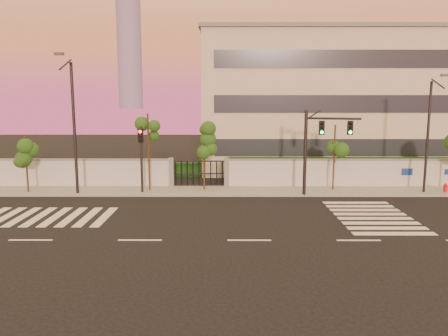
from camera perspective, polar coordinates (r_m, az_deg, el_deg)
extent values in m
plane|color=black|center=(20.22, 3.31, -9.42)|extent=(120.00, 120.00, 0.00)
cube|color=gray|center=(30.33, 2.24, -3.01)|extent=(60.00, 3.00, 0.15)
cube|color=#B0B3B7|center=(35.61, -27.27, -0.71)|extent=(25.00, 0.30, 2.00)
cube|color=#B0B3B7|center=(35.25, 26.42, -0.74)|extent=(31.00, 0.30, 2.00)
cube|color=slate|center=(35.11, 26.54, 0.97)|extent=(31.00, 0.36, 0.12)
cube|color=slate|center=(31.84, -6.88, -0.62)|extent=(0.35, 0.35, 2.20)
cube|color=slate|center=(31.60, 0.34, -0.63)|extent=(0.35, 0.35, 2.20)
cube|color=black|center=(35.56, 16.66, -0.25)|extent=(20.00, 2.00, 1.80)
cube|color=black|center=(37.24, -23.43, -0.53)|extent=(12.00, 1.80, 1.40)
cube|color=black|center=(36.66, -2.81, -0.09)|extent=(6.00, 1.50, 1.20)
cube|color=beige|center=(42.37, 14.10, 8.21)|extent=(24.00, 12.00, 12.00)
cube|color=#262D38|center=(36.76, 16.12, 2.58)|extent=(22.00, 0.08, 1.40)
cube|color=#262D38|center=(36.56, 16.36, 8.04)|extent=(22.00, 0.08, 1.40)
cube|color=#262D38|center=(36.69, 16.61, 13.50)|extent=(22.00, 0.08, 1.40)
cube|color=slate|center=(42.76, 14.42, 16.41)|extent=(24.40, 12.40, 0.30)
cylinder|color=slate|center=(309.74, -12.35, 17.82)|extent=(16.00, 16.00, 110.00)
cube|color=silver|center=(26.84, -26.54, -5.71)|extent=(0.50, 4.00, 0.02)
cube|color=silver|center=(26.45, -24.79, -5.79)|extent=(0.50, 4.00, 0.02)
cube|color=silver|center=(26.09, -22.99, -5.87)|extent=(0.50, 4.00, 0.02)
cube|color=silver|center=(25.75, -21.14, -5.95)|extent=(0.50, 4.00, 0.02)
cube|color=silver|center=(25.44, -19.24, -6.03)|extent=(0.50, 4.00, 0.02)
cube|color=silver|center=(25.16, -17.29, -6.09)|extent=(0.50, 4.00, 0.02)
cube|color=silver|center=(24.90, -15.31, -6.16)|extent=(0.50, 4.00, 0.02)
cube|color=silver|center=(22.63, 21.34, -7.99)|extent=(4.00, 0.50, 0.02)
cube|color=silver|center=(23.44, 20.55, -7.37)|extent=(4.00, 0.50, 0.02)
cube|color=silver|center=(24.25, 19.81, -6.79)|extent=(4.00, 0.50, 0.02)
cube|color=silver|center=(25.07, 19.12, -6.24)|extent=(4.00, 0.50, 0.02)
cube|color=silver|center=(25.89, 18.48, -5.73)|extent=(4.00, 0.50, 0.02)
cube|color=silver|center=(26.72, 17.88, -5.25)|extent=(4.00, 0.50, 0.02)
cube|color=silver|center=(27.55, 17.31, -4.79)|extent=(4.00, 0.50, 0.02)
cube|color=silver|center=(28.39, 16.78, -4.37)|extent=(4.00, 0.50, 0.02)
cube|color=silver|center=(22.06, -23.93, -8.60)|extent=(2.00, 0.15, 0.01)
cube|color=silver|center=(20.56, -10.93, -9.24)|extent=(2.00, 0.15, 0.01)
cube|color=silver|center=(20.21, 3.31, -9.40)|extent=(2.00, 0.15, 0.01)
cube|color=silver|center=(21.09, 17.18, -9.02)|extent=(2.00, 0.15, 0.01)
cylinder|color=#382314|center=(32.34, -24.39, 0.35)|extent=(0.13, 0.13, 3.95)
sphere|color=#234D16|center=(32.20, -24.52, 2.44)|extent=(1.15, 1.15, 1.15)
sphere|color=#234D16|center=(32.31, -23.71, 1.45)|extent=(0.88, 0.88, 0.88)
sphere|color=#234D16|center=(32.24, -25.10, 1.70)|extent=(0.84, 0.84, 0.84)
cylinder|color=#382314|center=(30.39, -9.81, 1.91)|extent=(0.12, 0.12, 5.41)
sphere|color=#234D16|center=(30.23, -9.89, 4.97)|extent=(1.10, 1.10, 1.10)
sphere|color=#234D16|center=(30.44, -9.13, 3.48)|extent=(0.84, 0.84, 0.84)
sphere|color=#234D16|center=(30.18, -10.48, 3.92)|extent=(0.80, 0.80, 0.80)
cylinder|color=#382314|center=(30.06, -2.63, 1.21)|extent=(0.12, 0.12, 4.63)
sphere|color=#234D16|center=(29.91, -2.65, 3.84)|extent=(1.06, 1.06, 1.06)
sphere|color=#234D16|center=(30.15, -1.98, 2.56)|extent=(0.81, 0.81, 0.81)
sphere|color=#234D16|center=(29.82, -3.21, 2.93)|extent=(0.77, 0.77, 0.77)
cylinder|color=#382314|center=(31.03, 14.17, 1.21)|extent=(0.12, 0.12, 4.66)
sphere|color=#234D16|center=(30.88, 14.27, 3.78)|extent=(1.08, 1.08, 1.08)
sphere|color=#234D16|center=(31.22, 14.75, 2.53)|extent=(0.82, 0.82, 0.82)
sphere|color=#234D16|center=(30.71, 13.77, 2.90)|extent=(0.78, 0.78, 0.78)
cylinder|color=black|center=(28.95, 10.55, 1.83)|extent=(0.22, 0.22, 5.69)
cylinder|color=black|center=(29.13, 14.08, 6.29)|extent=(3.37, 1.19, 0.15)
cube|color=black|center=(28.95, 12.64, 5.14)|extent=(0.32, 0.17, 0.83)
sphere|color=#0CF259|center=(28.86, 12.67, 4.62)|extent=(0.18, 0.18, 0.18)
cube|color=black|center=(29.40, 16.15, 5.06)|extent=(0.32, 0.17, 0.83)
sphere|color=#0CF259|center=(29.31, 16.19, 4.55)|extent=(0.18, 0.18, 0.18)
cylinder|color=black|center=(29.78, -10.73, 0.94)|extent=(0.16, 0.16, 4.58)
cube|color=black|center=(29.55, -10.84, 4.15)|extent=(0.36, 0.18, 0.92)
sphere|color=red|center=(29.42, -10.90, 4.69)|extent=(0.20, 0.20, 0.20)
cylinder|color=black|center=(30.37, -18.95, 4.69)|extent=(0.20, 0.20, 8.72)
cylinder|color=black|center=(29.45, -20.00, 12.59)|extent=(0.11, 2.09, 0.85)
cube|color=#3F3F44|center=(28.58, -20.75, 13.78)|extent=(0.54, 0.27, 0.16)
cylinder|color=black|center=(32.08, 25.04, 3.48)|extent=(0.17, 0.17, 7.54)
cylinder|color=black|center=(31.22, 26.14, 9.88)|extent=(0.09, 1.80, 0.73)
cube|color=#3F3F44|center=(30.48, 26.90, 10.76)|extent=(0.47, 0.24, 0.14)
cylinder|color=red|center=(33.13, 26.91, -2.65)|extent=(0.22, 0.22, 0.51)
cylinder|color=red|center=(33.07, 26.95, -2.13)|extent=(0.29, 0.29, 0.10)
sphere|color=red|center=(33.05, 26.97, -1.94)|extent=(0.18, 0.18, 0.18)
cylinder|color=red|center=(33.11, 26.93, -2.48)|extent=(0.30, 0.17, 0.10)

